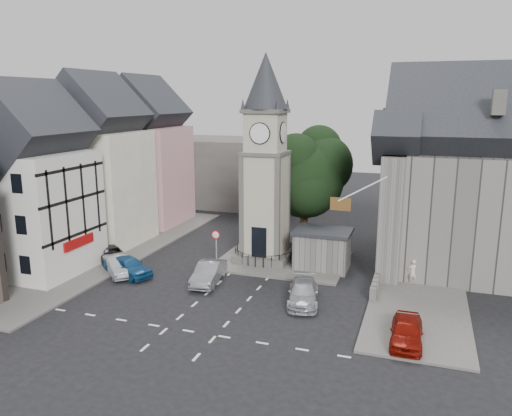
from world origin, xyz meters
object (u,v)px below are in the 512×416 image
at_px(car_west_blue, 128,266).
at_px(car_east_red, 407,331).
at_px(clock_tower, 265,160).
at_px(pedestrian, 413,272).
at_px(stone_shelter, 323,249).

distance_m(car_west_blue, car_east_red, 20.41).
relative_size(clock_tower, pedestrian, 8.66).
bearing_deg(car_east_red, car_west_blue, 167.23).
height_order(clock_tower, car_west_blue, clock_tower).
xyz_separation_m(clock_tower, car_east_red, (11.50, -10.99, -7.41)).
xyz_separation_m(stone_shelter, car_east_red, (6.70, -10.50, -0.84)).
xyz_separation_m(car_west_blue, car_east_red, (19.97, -4.22, -0.04)).
bearing_deg(car_west_blue, clock_tower, -28.72).
height_order(clock_tower, pedestrian, clock_tower).
relative_size(car_west_blue, pedestrian, 2.35).
bearing_deg(clock_tower, car_east_red, -43.70).
distance_m(clock_tower, car_west_blue, 13.11).
bearing_deg(pedestrian, car_west_blue, -2.37).
height_order(stone_shelter, pedestrian, stone_shelter).
bearing_deg(clock_tower, stone_shelter, -5.84).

